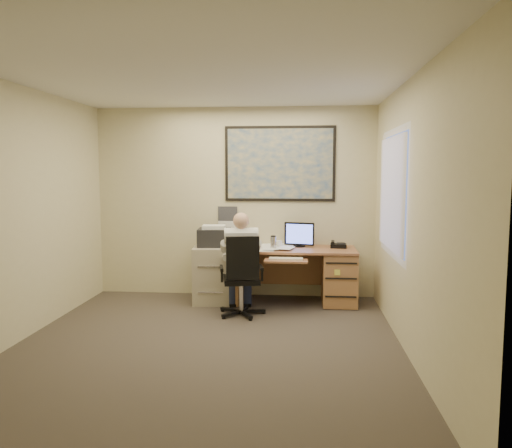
# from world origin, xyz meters

# --- Properties ---
(room_shell) EXTENTS (4.00, 4.50, 2.70)m
(room_shell) POSITION_xyz_m (0.00, 0.00, 1.35)
(room_shell) COLOR #3E3730
(room_shell) RESTS_ON ground
(desk) EXTENTS (1.60, 0.97, 1.08)m
(desk) POSITION_xyz_m (1.23, 1.90, 0.44)
(desk) COLOR #A06844
(desk) RESTS_ON ground
(world_map) EXTENTS (1.56, 0.03, 1.06)m
(world_map) POSITION_xyz_m (0.65, 2.23, 1.90)
(world_map) COLOR #1E4C93
(world_map) RESTS_ON room_shell
(wall_calendar) EXTENTS (0.28, 0.01, 0.42)m
(wall_calendar) POSITION_xyz_m (-0.10, 2.24, 1.08)
(wall_calendar) COLOR white
(wall_calendar) RESTS_ON room_shell
(window_blinds) EXTENTS (0.06, 1.40, 1.30)m
(window_blinds) POSITION_xyz_m (1.97, 0.80, 1.55)
(window_blinds) COLOR silver
(window_blinds) RESTS_ON room_shell
(filing_cabinet) EXTENTS (0.60, 0.70, 1.06)m
(filing_cabinet) POSITION_xyz_m (-0.23, 1.86, 0.46)
(filing_cabinet) COLOR #AFA58D
(filing_cabinet) RESTS_ON ground
(office_chair) EXTENTS (0.71, 0.71, 1.02)m
(office_chair) POSITION_xyz_m (0.21, 1.18, 0.30)
(office_chair) COLOR black
(office_chair) RESTS_ON ground
(person) EXTENTS (0.65, 0.84, 1.28)m
(person) POSITION_xyz_m (0.22, 1.25, 0.64)
(person) COLOR silver
(person) RESTS_ON office_chair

